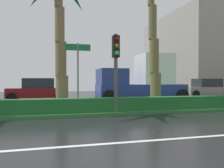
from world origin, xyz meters
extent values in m
cube|color=black|center=(0.00, 9.00, -0.05)|extent=(90.00, 42.00, 0.10)
cube|color=white|center=(0.00, 2.00, 0.00)|extent=(81.00, 0.14, 0.01)
cube|color=#2D6B33|center=(0.00, 8.00, 0.07)|extent=(85.50, 4.00, 0.15)
cube|color=#1E6028|center=(0.00, 6.60, 0.45)|extent=(76.50, 0.70, 0.60)
cylinder|color=olive|center=(0.14, 7.80, 0.95)|extent=(0.59, 0.59, 1.61)
cylinder|color=olive|center=(0.09, 7.74, 2.56)|extent=(0.52, 0.52, 1.61)
cylinder|color=olive|center=(0.04, 7.68, 4.17)|extent=(0.45, 0.45, 1.61)
cylinder|color=brown|center=(5.06, 7.86, 1.05)|extent=(0.57, 0.57, 1.80)
cylinder|color=brown|center=(4.98, 7.88, 2.85)|extent=(0.50, 0.50, 1.80)
cylinder|color=brown|center=(4.89, 7.90, 4.64)|extent=(0.43, 0.43, 1.80)
cylinder|color=#4C4C47|center=(2.40, 6.31, 1.86)|extent=(0.16, 0.16, 3.42)
cube|color=black|center=(2.40, 6.31, 3.02)|extent=(0.28, 0.32, 0.96)
sphere|color=maroon|center=(2.40, 6.14, 3.32)|extent=(0.20, 0.20, 0.20)
sphere|color=#7F600F|center=(2.40, 6.14, 3.02)|extent=(0.20, 0.20, 0.20)
sphere|color=#1EEA3F|center=(2.40, 6.14, 2.72)|extent=(0.20, 0.20, 0.20)
cylinder|color=slate|center=(0.77, 6.62, 1.65)|extent=(0.08, 0.08, 3.00)
cube|color=#146B2D|center=(0.77, 6.62, 2.97)|extent=(1.10, 0.03, 0.28)
cube|color=maroon|center=(-1.49, 15.07, 0.60)|extent=(4.30, 1.76, 0.72)
cube|color=#1E2328|center=(-1.34, 15.07, 1.34)|extent=(2.30, 1.58, 0.76)
cylinder|color=black|center=(-3.14, 14.17, 0.34)|extent=(0.68, 0.22, 0.68)
cylinder|color=black|center=(-3.14, 15.97, 0.34)|extent=(0.68, 0.22, 0.68)
cylinder|color=black|center=(0.16, 14.17, 0.34)|extent=(0.68, 0.22, 0.68)
cylinder|color=black|center=(0.16, 15.97, 0.34)|extent=(0.68, 0.22, 0.68)
cube|color=navy|center=(5.95, 12.17, 0.81)|extent=(6.40, 2.30, 0.90)
cube|color=navy|center=(3.75, 12.17, 1.81)|extent=(1.90, 2.21, 1.10)
cube|color=silver|center=(7.00, 12.17, 2.36)|extent=(2.30, 2.35, 2.20)
cylinder|color=black|center=(3.25, 11.00, 0.46)|extent=(0.92, 0.30, 0.92)
cylinder|color=black|center=(3.25, 13.34, 0.46)|extent=(0.92, 0.30, 0.92)
cylinder|color=black|center=(8.65, 11.00, 0.46)|extent=(0.92, 0.30, 0.92)
cylinder|color=black|center=(8.65, 13.34, 0.46)|extent=(0.92, 0.30, 0.92)
cube|color=gray|center=(13.57, 14.95, 0.60)|extent=(4.30, 1.76, 0.72)
cube|color=#1E2328|center=(13.72, 14.95, 1.34)|extent=(2.30, 1.58, 0.76)
cylinder|color=black|center=(11.92, 14.05, 0.34)|extent=(0.68, 0.22, 0.68)
cylinder|color=black|center=(11.92, 15.85, 0.34)|extent=(0.68, 0.22, 0.68)
cylinder|color=black|center=(15.22, 15.85, 0.34)|extent=(0.68, 0.22, 0.68)
cube|color=gray|center=(25.02, 26.07, 5.43)|extent=(19.44, 15.30, 10.87)
camera|label=1|loc=(-0.27, -3.22, 1.51)|focal=36.08mm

